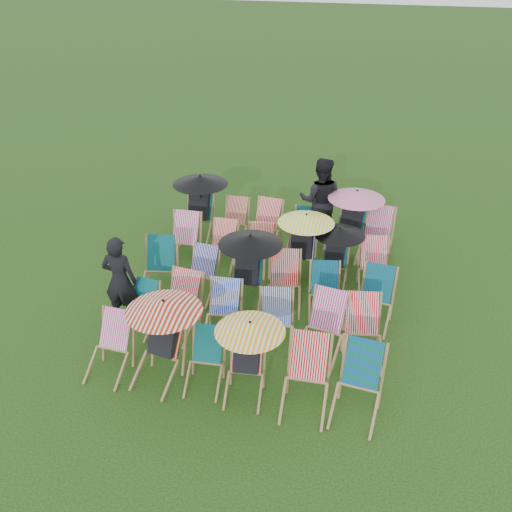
% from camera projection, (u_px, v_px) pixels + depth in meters
% --- Properties ---
extents(ground, '(100.00, 100.00, 0.00)m').
position_uv_depth(ground, '(262.00, 306.00, 10.68)').
color(ground, black).
rests_on(ground, ground).
extents(deckchair_0, '(0.66, 0.89, 0.93)m').
position_uv_depth(deckchair_0, '(109.00, 347.00, 8.91)').
color(deckchair_0, '#9E7449').
rests_on(deckchair_0, ground).
extents(deckchair_1, '(1.16, 1.24, 1.38)m').
position_uv_depth(deckchair_1, '(160.00, 339.00, 8.67)').
color(deckchair_1, '#9E7449').
rests_on(deckchair_1, ground).
extents(deckchair_2, '(0.62, 0.82, 0.85)m').
position_uv_depth(deckchair_2, '(205.00, 362.00, 8.67)').
color(deckchair_2, '#9E7449').
rests_on(deckchair_2, ground).
extents(deckchair_3, '(1.04, 1.11, 1.24)m').
position_uv_depth(deckchair_3, '(246.00, 358.00, 8.41)').
color(deckchair_3, '#9E7449').
rests_on(deckchair_3, ground).
extents(deckchair_4, '(0.71, 0.97, 1.03)m').
position_uv_depth(deckchair_4, '(306.00, 379.00, 8.22)').
color(deckchair_4, '#9E7449').
rests_on(deckchair_4, ground).
extents(deckchair_5, '(0.76, 0.99, 1.01)m').
position_uv_depth(deckchair_5, '(358.00, 386.00, 8.10)').
color(deckchair_5, '#9E7449').
rests_on(deckchair_5, ground).
extents(deckchair_6, '(0.60, 0.80, 0.82)m').
position_uv_depth(deckchair_6, '(140.00, 309.00, 9.91)').
color(deckchair_6, '#9E7449').
rests_on(deckchair_6, ground).
extents(deckchair_7, '(0.77, 1.00, 1.00)m').
position_uv_depth(deckchair_7, '(178.00, 306.00, 9.81)').
color(deckchair_7, '#9E7449').
rests_on(deckchair_7, ground).
extents(deckchair_8, '(0.68, 0.91, 0.94)m').
position_uv_depth(deckchair_8, '(222.00, 314.00, 9.68)').
color(deckchair_8, '#9E7449').
rests_on(deckchair_8, ground).
extents(deckchair_9, '(0.78, 0.96, 0.94)m').
position_uv_depth(deckchair_9, '(276.00, 324.00, 9.43)').
color(deckchair_9, '#9E7449').
rests_on(deckchair_9, ground).
extents(deckchair_10, '(0.83, 1.04, 1.02)m').
position_uv_depth(deckchair_10, '(323.00, 329.00, 9.25)').
color(deckchair_10, '#9E7449').
rests_on(deckchair_10, ground).
extents(deckchair_11, '(0.82, 1.03, 1.01)m').
position_uv_depth(deckchair_11, '(363.00, 333.00, 9.16)').
color(deckchair_11, '#9E7449').
rests_on(deckchair_11, ground).
extents(deckchair_12, '(0.84, 1.05, 1.02)m').
position_uv_depth(deckchair_12, '(159.00, 269.00, 10.87)').
color(deckchair_12, '#9E7449').
rests_on(deckchair_12, ground).
extents(deckchair_13, '(0.67, 0.88, 0.91)m').
position_uv_depth(deckchair_13, '(200.00, 275.00, 10.78)').
color(deckchair_13, '#9E7449').
rests_on(deckchair_13, ground).
extents(deckchair_14, '(1.17, 1.24, 1.39)m').
position_uv_depth(deckchair_14, '(247.00, 270.00, 10.41)').
color(deckchair_14, '#9E7449').
rests_on(deckchair_14, ground).
extents(deckchair_15, '(0.80, 1.00, 0.99)m').
position_uv_depth(deckchair_15, '(284.00, 283.00, 10.46)').
color(deckchair_15, '#9E7449').
rests_on(deckchair_15, ground).
extents(deckchair_16, '(0.74, 0.93, 0.91)m').
position_uv_depth(deckchair_16, '(325.00, 293.00, 10.24)').
color(deckchair_16, '#9E7449').
rests_on(deckchair_16, ground).
extents(deckchair_17, '(0.75, 0.96, 0.97)m').
position_uv_depth(deckchair_17, '(375.00, 300.00, 10.01)').
color(deckchair_17, '#9E7449').
rests_on(deckchair_17, ground).
extents(deckchair_18, '(0.70, 0.96, 1.02)m').
position_uv_depth(deckchair_18, '(182.00, 242.00, 11.82)').
color(deckchair_18, '#9E7449').
rests_on(deckchair_18, ground).
extents(deckchair_19, '(0.61, 0.85, 0.90)m').
position_uv_depth(deckchair_19, '(222.00, 246.00, 11.76)').
color(deckchair_19, '#9E7449').
rests_on(deckchair_19, ground).
extents(deckchair_20, '(0.73, 0.93, 0.92)m').
position_uv_depth(deckchair_20, '(261.00, 251.00, 11.57)').
color(deckchair_20, '#9E7449').
rests_on(deckchair_20, ground).
extents(deckchair_21, '(1.12, 1.18, 1.33)m').
position_uv_depth(deckchair_21, '(302.00, 245.00, 11.29)').
color(deckchair_21, '#9E7449').
rests_on(deckchair_21, ground).
extents(deckchair_22, '(0.99, 1.03, 1.18)m').
position_uv_depth(deckchair_22, '(336.00, 255.00, 11.10)').
color(deckchair_22, '#9E7449').
rests_on(deckchair_22, ground).
extents(deckchair_23, '(0.76, 0.96, 0.95)m').
position_uv_depth(deckchair_23, '(374.00, 267.00, 10.99)').
color(deckchair_23, '#9E7449').
rests_on(deckchair_23, ground).
extents(deckchair_24, '(1.22, 1.29, 1.45)m').
position_uv_depth(deckchair_24, '(198.00, 206.00, 12.70)').
color(deckchair_24, '#9E7449').
rests_on(deckchair_24, ground).
extents(deckchair_25, '(0.61, 0.85, 0.91)m').
position_uv_depth(deckchair_25, '(234.00, 222.00, 12.73)').
color(deckchair_25, '#9E7449').
rests_on(deckchair_25, ground).
extents(deckchair_26, '(0.75, 0.97, 0.99)m').
position_uv_depth(deckchair_26, '(264.00, 226.00, 12.47)').
color(deckchair_26, '#9E7449').
rests_on(deckchair_26, ground).
extents(deckchair_27, '(0.66, 0.86, 0.88)m').
position_uv_depth(deckchair_27, '(302.00, 232.00, 12.33)').
color(deckchair_27, '#9E7449').
rests_on(deckchair_27, ground).
extents(deckchair_28, '(1.20, 1.27, 1.42)m').
position_uv_depth(deckchair_28, '(351.00, 221.00, 12.10)').
color(deckchair_28, '#9E7449').
rests_on(deckchair_28, ground).
extents(deckchair_29, '(0.77, 1.01, 1.03)m').
position_uv_depth(deckchair_29, '(376.00, 236.00, 12.03)').
color(deckchair_29, '#9E7449').
rests_on(deckchair_29, ground).
extents(person_left, '(0.63, 0.42, 1.69)m').
position_uv_depth(person_left, '(120.00, 280.00, 9.89)').
color(person_left, black).
rests_on(person_left, ground).
extents(person_rear, '(1.00, 0.80, 1.95)m').
position_uv_depth(person_rear, '(320.00, 200.00, 12.48)').
color(person_rear, black).
rests_on(person_rear, ground).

